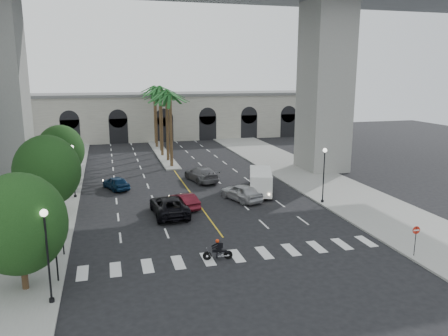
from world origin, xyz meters
TOP-DOWN VIEW (x-y plane):
  - ground at (0.00, 0.00)m, footprint 140.00×140.00m
  - sidewalk_left at (-15.00, 15.00)m, footprint 8.00×100.00m
  - sidewalk_right at (15.00, 15.00)m, footprint 8.00×100.00m
  - median at (0.00, 38.00)m, footprint 2.00×24.00m
  - pier_building at (0.00, 55.00)m, footprint 71.00×10.50m
  - bridge at (3.42, 22.00)m, footprint 75.00×13.00m
  - palm_a at (0.00, 28.00)m, footprint 3.20×3.20m
  - palm_b at (0.10, 32.00)m, footprint 3.20×3.20m
  - palm_c at (-0.20, 36.00)m, footprint 3.20×3.20m
  - palm_d at (0.15, 40.00)m, footprint 3.20×3.20m
  - palm_e at (-0.10, 44.00)m, footprint 3.20×3.20m
  - palm_f at (0.20, 48.00)m, footprint 3.20×3.20m
  - street_tree_near at (-13.00, -3.00)m, footprint 5.20×5.20m
  - street_tree_mid at (-13.00, 10.00)m, footprint 5.44×5.44m
  - street_tree_far at (-13.00, 22.00)m, footprint 5.04×5.04m
  - lamp_post_left_near at (-11.40, -5.00)m, footprint 0.40×0.40m
  - lamp_post_left_far at (-11.40, 16.00)m, footprint 0.40×0.40m
  - lamp_post_right at (11.40, 8.00)m, footprint 0.40×0.40m
  - traffic_signal_near at (-11.30, -2.50)m, footprint 0.25×0.18m
  - traffic_signal_far at (-11.30, 1.50)m, footprint 0.25×0.18m
  - motorcycle_rider at (-1.32, -1.74)m, footprint 1.99×0.56m
  - car_a at (4.26, 11.00)m, footprint 3.52×5.29m
  - car_b at (-1.50, 10.11)m, footprint 2.40×4.43m
  - car_c at (-3.14, 8.45)m, footprint 3.04×6.17m
  - car_d at (2.17, 19.61)m, footprint 3.49×6.15m
  - car_e at (-7.38, 18.48)m, footprint 3.10×4.52m
  - cargo_van at (6.81, 12.61)m, footprint 3.83×6.12m
  - pedestrian_a at (-12.12, 1.26)m, footprint 0.61×0.44m
  - pedestrian_b at (-15.41, 4.92)m, footprint 0.77×0.61m
  - do_not_enter_sign at (11.44, -4.89)m, footprint 0.54×0.07m

SIDE VIEW (x-z plane):
  - ground at x=0.00m, z-range 0.00..0.00m
  - sidewalk_left at x=-15.00m, z-range 0.00..0.15m
  - sidewalk_right at x=15.00m, z-range 0.00..0.15m
  - median at x=0.00m, z-range 0.00..0.20m
  - motorcycle_rider at x=-1.32m, z-range -0.07..1.37m
  - car_b at x=-1.50m, z-range 0.00..1.39m
  - car_e at x=-7.38m, z-range 0.00..1.43m
  - car_a at x=4.26m, z-range 0.00..1.67m
  - car_d at x=2.17m, z-range 0.00..1.68m
  - car_c at x=-3.14m, z-range 0.00..1.68m
  - pedestrian_b at x=-15.41m, z-range 0.15..1.67m
  - pedestrian_a at x=-12.12m, z-range 0.15..1.68m
  - cargo_van at x=6.81m, z-range 0.14..2.59m
  - do_not_enter_sign at x=11.44m, z-range 0.50..2.72m
  - traffic_signal_near at x=-11.30m, z-range 0.69..4.34m
  - traffic_signal_far at x=-11.30m, z-range 0.69..4.34m
  - lamp_post_left_near at x=-11.40m, z-range 0.55..5.90m
  - lamp_post_left_far at x=-11.40m, z-range 0.55..5.90m
  - lamp_post_right at x=11.40m, z-range 0.55..5.90m
  - street_tree_far at x=-13.00m, z-range 0.56..7.24m
  - street_tree_near at x=-13.00m, z-range 0.58..7.47m
  - street_tree_mid at x=-13.00m, z-range 0.61..7.81m
  - pier_building at x=0.00m, z-range 0.02..8.52m
  - palm_c at x=-0.20m, z-range 3.86..13.96m
  - palm_a at x=0.00m, z-range 3.95..14.25m
  - palm_e at x=-0.10m, z-range 3.99..14.39m
  - palm_b at x=0.10m, z-range 4.07..14.67m
  - palm_f at x=0.20m, z-range 4.11..14.81m
  - palm_d at x=0.15m, z-range 4.20..15.10m
  - bridge at x=3.42m, z-range 5.51..31.51m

